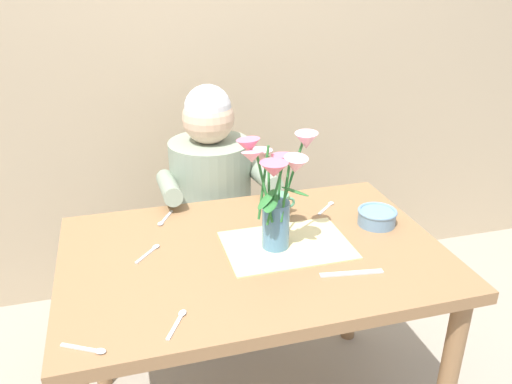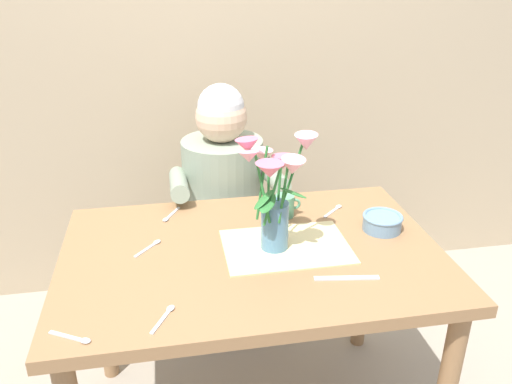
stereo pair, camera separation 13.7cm
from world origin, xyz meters
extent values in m
cube|color=tan|center=(0.00, 1.05, 1.25)|extent=(4.00, 0.10, 2.50)
cube|color=olive|center=(0.00, 0.00, 0.72)|extent=(1.20, 0.80, 0.04)
cylinder|color=olive|center=(-0.54, 0.34, 0.35)|extent=(0.06, 0.06, 0.70)
cylinder|color=olive|center=(0.54, 0.34, 0.35)|extent=(0.06, 0.06, 0.70)
cylinder|color=#4C4C56|center=(-0.02, 0.62, 0.20)|extent=(0.30, 0.30, 0.40)
cylinder|color=gray|center=(-0.02, 0.62, 0.65)|extent=(0.34, 0.34, 0.50)
sphere|color=#DBB293|center=(-0.02, 0.62, 1.00)|extent=(0.21, 0.21, 0.21)
sphere|color=silver|center=(-0.02, 0.62, 1.04)|extent=(0.19, 0.19, 0.19)
cylinder|color=gray|center=(-0.21, 0.48, 0.78)|extent=(0.07, 0.33, 0.12)
cylinder|color=gray|center=(0.17, 0.48, 0.78)|extent=(0.07, 0.33, 0.12)
cube|color=beige|center=(0.11, 0.00, 0.74)|extent=(0.40, 0.28, 0.00)
cylinder|color=teal|center=(0.07, 0.00, 0.82)|extent=(0.09, 0.09, 0.16)
cylinder|color=#2D7533|center=(0.12, 0.00, 0.97)|extent=(0.08, 0.02, 0.23)
cone|color=pink|center=(0.16, 0.00, 1.09)|extent=(0.10, 0.10, 0.05)
sphere|color=#E5D14C|center=(0.16, 0.00, 1.10)|extent=(0.02, 0.02, 0.02)
cylinder|color=#2D7533|center=(0.09, 0.02, 0.93)|extent=(0.02, 0.03, 0.16)
cone|color=#DB6684|center=(0.11, 0.05, 1.01)|extent=(0.08, 0.08, 0.05)
sphere|color=#E5D14C|center=(0.11, 0.05, 1.02)|extent=(0.02, 0.02, 0.02)
cylinder|color=#2D7533|center=(0.06, 0.03, 0.94)|extent=(0.02, 0.05, 0.18)
cone|color=pink|center=(0.04, 0.06, 1.04)|extent=(0.09, 0.09, 0.04)
sphere|color=#E5D14C|center=(0.04, 0.06, 1.04)|extent=(0.02, 0.02, 0.02)
cylinder|color=#2D7533|center=(0.03, 0.00, 0.97)|extent=(0.04, 0.02, 0.23)
cone|color=#DB6684|center=(-0.01, 0.01, 1.09)|extent=(0.10, 0.10, 0.05)
sphere|color=#E5D14C|center=(-0.01, 0.01, 1.09)|extent=(0.02, 0.02, 0.02)
cylinder|color=#2D7533|center=(0.03, -0.02, 0.96)|extent=(0.05, 0.05, 0.21)
cone|color=pink|center=(-0.01, -0.04, 1.07)|extent=(0.07, 0.07, 0.04)
sphere|color=#E5D14C|center=(-0.01, -0.04, 1.08)|extent=(0.02, 0.02, 0.02)
cylinder|color=#2D7533|center=(0.05, -0.04, 0.95)|extent=(0.06, 0.04, 0.18)
cone|color=#DB6684|center=(0.04, -0.08, 1.04)|extent=(0.08, 0.08, 0.04)
sphere|color=#E5D14C|center=(0.04, -0.08, 1.05)|extent=(0.02, 0.02, 0.02)
cylinder|color=#2D7533|center=(0.09, -0.03, 0.95)|extent=(0.04, 0.03, 0.19)
cone|color=pink|center=(0.11, -0.06, 1.04)|extent=(0.09, 0.09, 0.06)
sphere|color=#E5D14C|center=(0.11, -0.06, 1.05)|extent=(0.02, 0.02, 0.02)
ellipsoid|color=#2D7533|center=(0.03, -0.04, 0.94)|extent=(0.09, 0.09, 0.05)
ellipsoid|color=#2D7533|center=(0.12, -0.04, 0.95)|extent=(0.09, 0.09, 0.03)
ellipsoid|color=#2D7533|center=(0.04, -0.05, 0.93)|extent=(0.08, 0.09, 0.04)
cylinder|color=#6689A8|center=(0.46, 0.06, 0.77)|extent=(0.13, 0.13, 0.05)
torus|color=#6689A8|center=(0.46, 0.06, 0.79)|extent=(0.14, 0.14, 0.01)
cube|color=silver|center=(0.24, -0.21, 0.74)|extent=(0.19, 0.05, 0.00)
cylinder|color=#569970|center=(0.16, 0.22, 0.78)|extent=(0.07, 0.07, 0.08)
torus|color=#569970|center=(0.19, 0.22, 0.78)|extent=(0.04, 0.01, 0.04)
cube|color=silver|center=(0.33, 0.21, 0.74)|extent=(0.08, 0.08, 0.00)
ellipsoid|color=silver|center=(0.37, 0.25, 0.74)|extent=(0.03, 0.03, 0.01)
cube|color=silver|center=(-0.33, 0.06, 0.74)|extent=(0.07, 0.08, 0.00)
ellipsoid|color=silver|center=(-0.30, 0.10, 0.74)|extent=(0.03, 0.03, 0.01)
cube|color=silver|center=(-0.52, -0.32, 0.74)|extent=(0.09, 0.06, 0.00)
ellipsoid|color=silver|center=(-0.47, -0.35, 0.74)|extent=(0.03, 0.03, 0.01)
cube|color=silver|center=(-0.24, 0.30, 0.74)|extent=(0.06, 0.09, 0.00)
ellipsoid|color=silver|center=(-0.27, 0.26, 0.74)|extent=(0.03, 0.03, 0.01)
cube|color=silver|center=(-0.29, -0.31, 0.74)|extent=(0.06, 0.09, 0.00)
ellipsoid|color=silver|center=(-0.26, -0.26, 0.74)|extent=(0.03, 0.03, 0.01)
camera|label=1|loc=(-0.37, -1.36, 1.59)|focal=36.26mm
camera|label=2|loc=(-0.24, -1.39, 1.59)|focal=36.26mm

